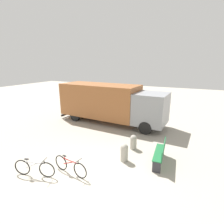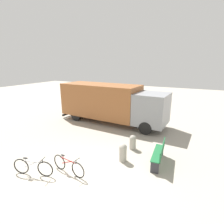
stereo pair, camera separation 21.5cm
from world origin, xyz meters
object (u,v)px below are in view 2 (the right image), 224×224
Objects in this scene: bicycle_middle at (68,165)px; bollard_far_bench at (133,142)px; park_bench at (160,153)px; bollard_near_bench at (123,152)px; bicycle_near at (33,167)px; delivery_truck at (111,102)px.

bollard_far_bench reaches higher than bicycle_middle.
park_bench is 2.05× the size of bollard_near_bench.
bicycle_near is (-4.40, -3.15, -0.18)m from park_bench.
bollard_near_bench reaches higher than bicycle_near.
bollard_near_bench is (1.64, 1.87, 0.11)m from bicycle_middle.
bollard_far_bench is at bearing -45.19° from delivery_truck.
bicycle_middle is 2.49m from bollard_near_bench.
bicycle_middle is 2.23× the size of bollard_far_bench.
park_bench is 5.41m from bicycle_near.
park_bench is 1.65m from bollard_near_bench.
bollard_far_bench is (2.84, 3.94, 0.06)m from bicycle_near.
bollard_near_bench is at bearing -54.10° from delivery_truck.
park_bench is 1.02× the size of bicycle_middle.
bicycle_middle is at bearing 122.66° from park_bench.
bollard_near_bench is at bearing 55.60° from bicycle_middle.
delivery_truck reaches higher than bicycle_middle.
bollard_far_bench is at bearing 90.02° from bollard_near_bench.
delivery_truck is 5.79m from bollard_near_bench.
bicycle_middle is at bearing -117.08° from bollard_far_bench.
park_bench is 2.28× the size of bollard_far_bench.
delivery_truck is 4.71× the size of park_bench.
bollard_near_bench reaches higher than bicycle_middle.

